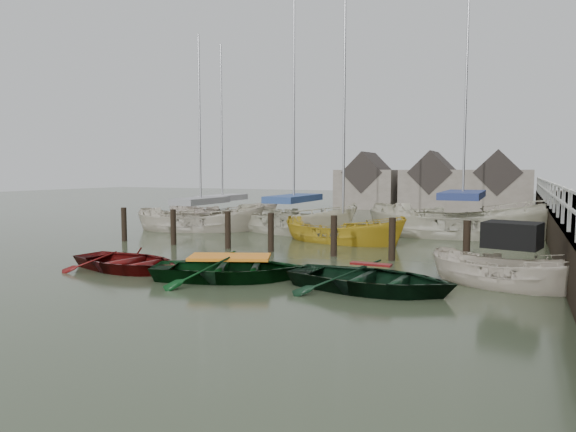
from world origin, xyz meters
The scene contains 12 objects.
ground centered at (0.00, 0.00, 0.00)m, with size 120.00×120.00×0.00m, color #2D3521.
mooring_pilings centered at (-1.11, 3.00, 0.50)m, with size 13.72×0.22×1.80m.
far_sheds centered at (0.83, 26.00, 1.86)m, with size 14.00×4.08×4.39m.
rowboat_red centered at (-3.48, -1.86, 0.00)m, with size 2.71×3.80×0.79m, color #510B0B.
rowboat_green centered at (-0.10, -1.72, 0.00)m, with size 2.95×4.13×0.86m, color black.
rowboat_dkgreen centered at (3.70, -1.43, 0.00)m, with size 2.94×4.11×0.85m, color black.
motorboat centered at (6.80, 0.35, 0.11)m, with size 4.25×2.35×2.40m.
sailboat_a centered at (-7.26, 7.54, 0.06)m, with size 6.75×4.37×10.61m.
sailboat_b centered at (-2.73, 8.55, 0.06)m, with size 7.58×4.68×12.81m.
sailboat_c centered at (0.38, 6.47, 0.02)m, with size 5.88×3.28×11.19m.
sailboat_d centered at (4.64, 10.36, 0.06)m, with size 8.49×4.00×11.86m.
sailboat_e centered at (-7.82, 10.45, 0.06)m, with size 6.60×3.41×10.81m.
Camera 1 is at (6.95, -13.46, 2.90)m, focal length 32.00 mm.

